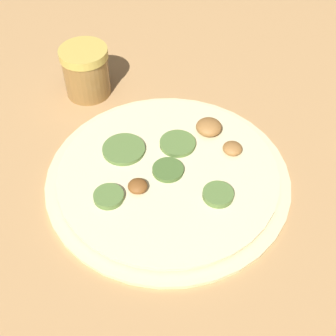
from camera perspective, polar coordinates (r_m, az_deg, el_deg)
name	(u,v)px	position (r m, az deg, el deg)	size (l,w,h in m)	color
ground_plane	(168,179)	(0.57, 0.00, -1.32)	(3.00, 3.00, 0.00)	tan
pizza	(168,174)	(0.57, 0.06, -0.73)	(0.30, 0.30, 0.03)	beige
spice_jar	(86,71)	(0.68, -9.95, 11.54)	(0.07, 0.07, 0.07)	olive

